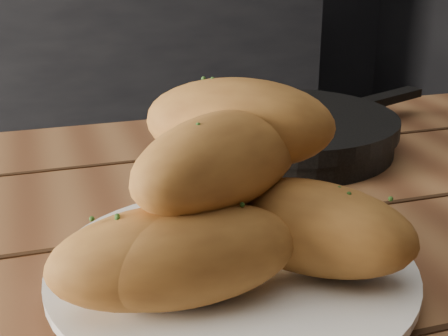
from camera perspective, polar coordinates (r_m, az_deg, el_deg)
The scene contains 3 objects.
plate at distance 0.50m, azimuth 0.70°, elevation -9.47°, with size 0.29×0.29×0.02m.
bread_rolls at distance 0.46m, azimuth -0.23°, elevation -3.14°, with size 0.28×0.24×0.14m.
skillet at distance 0.80m, azimuth 5.83°, elevation 3.41°, with size 0.40×0.28×0.05m.
Camera 1 is at (0.36, -0.70, 1.01)m, focal length 50.00 mm.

